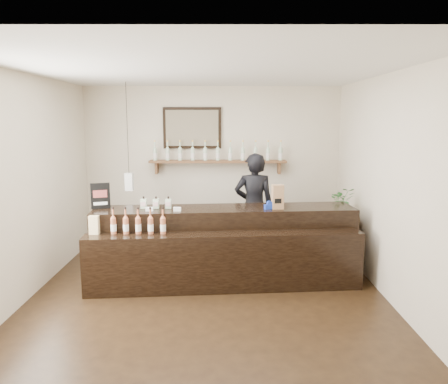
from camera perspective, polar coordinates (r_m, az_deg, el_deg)
ground at (r=5.72m, az=-2.14°, el=-13.48°), size 5.00×5.00×0.00m
room_shell at (r=5.30m, az=-2.25°, el=3.74°), size 5.00×5.00×5.00m
back_wall_decor at (r=7.66m, az=-2.73°, el=5.93°), size 2.66×0.96×1.69m
counter at (r=6.09m, az=0.05°, el=-7.28°), size 3.67×1.25×1.18m
promo_sign at (r=6.22m, az=-15.84°, el=-0.51°), size 0.25×0.10×0.36m
paper_bag at (r=6.03m, az=7.02°, el=-0.63°), size 0.17×0.13×0.33m
tape_dispenser at (r=6.02m, az=5.95°, el=-1.81°), size 0.15×0.10×0.12m
side_cabinet at (r=6.99m, az=14.94°, el=-5.95°), size 0.44×0.58×0.82m
potted_plant at (r=6.85m, az=15.15°, el=-1.03°), size 0.37×0.32×0.40m
shopkeeper at (r=6.95m, az=3.94°, el=-1.02°), size 0.71×0.46×1.94m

